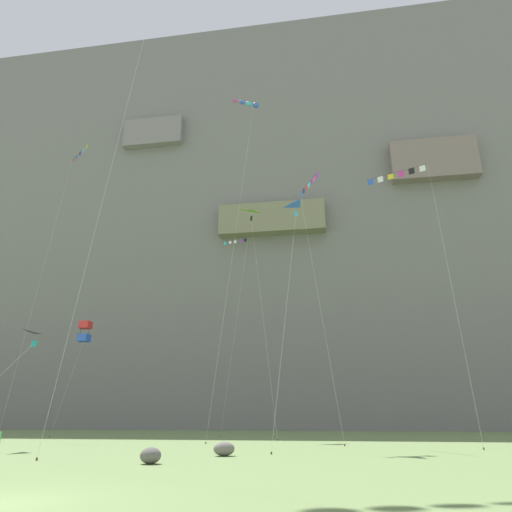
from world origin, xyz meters
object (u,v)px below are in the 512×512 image
kite_banner_mid_left (400,186)px  kite_windsock_high_center (249,106)px  boulder_foreground_left (224,449)px  kite_box_upper_mid (85,332)px  kite_delta_high_left (254,218)px  kite_banner_mid_center (235,261)px  kite_delta_front_field (39,344)px  kite_banner_upper_right (310,200)px  kite_delta_far_left (299,219)px  kite_banner_upper_left (74,174)px  boulder_foreground_right (151,456)px

kite_banner_mid_left → kite_windsock_high_center: 17.27m
boulder_foreground_left → kite_windsock_high_center: size_ratio=0.04×
kite_box_upper_mid → kite_delta_high_left: 21.79m
kite_banner_mid_left → kite_banner_mid_center: bearing=134.8°
kite_delta_front_field → kite_banner_upper_right: bearing=25.8°
kite_banner_mid_left → kite_windsock_high_center: bearing=163.6°
kite_banner_mid_center → kite_banner_upper_right: (9.16, -14.07, -0.00)m
kite_banner_upper_right → kite_delta_far_left: bearing=-101.3°
kite_banner_mid_left → kite_box_upper_mid: size_ratio=1.70×
kite_banner_mid_center → kite_banner_upper_left: bearing=-166.3°
kite_banner_mid_left → kite_delta_high_left: 15.84m
boulder_foreground_right → kite_windsock_high_center: (0.95, 16.47, 29.43)m
kite_banner_upper_right → kite_banner_upper_left: bearing=161.2°
boulder_foreground_right → kite_banner_upper_right: 24.37m
kite_banner_mid_left → kite_delta_high_left: kite_delta_high_left is taller
kite_box_upper_mid → kite_delta_far_left: 28.60m
boulder_foreground_right → kite_banner_upper_right: (6.36, 14.90, 18.21)m
boulder_foreground_left → kite_box_upper_mid: 31.47m
kite_delta_high_left → kite_delta_front_field: kite_delta_high_left is taller
boulder_foreground_left → boulder_foreground_right: boulder_foreground_left is taller
boulder_foreground_right → kite_delta_front_field: size_ratio=0.16×
kite_banner_mid_left → kite_delta_front_field: size_ratio=3.14×
boulder_foreground_right → kite_banner_mid_center: size_ratio=0.05×
kite_banner_mid_left → kite_delta_high_left: size_ratio=0.92×
kite_windsock_high_center → kite_banner_upper_right: size_ratio=1.50×
boulder_foreground_right → kite_delta_high_left: 29.91m
kite_windsock_high_center → kite_banner_mid_center: bearing=106.7°
boulder_foreground_right → kite_delta_high_left: bearing=88.7°
kite_box_upper_mid → kite_delta_high_left: kite_delta_high_left is taller
kite_box_upper_mid → kite_windsock_high_center: 28.97m
boulder_foreground_left → kite_delta_far_left: kite_delta_far_left is taller
kite_delta_front_field → kite_delta_far_left: (15.89, 4.19, 9.15)m
boulder_foreground_left → kite_delta_high_left: kite_delta_high_left is taller
boulder_foreground_right → kite_banner_mid_left: size_ratio=0.05×
kite_box_upper_mid → kite_banner_upper_left: bearing=-154.9°
kite_banner_mid_left → kite_windsock_high_center: kite_windsock_high_center is taller
boulder_foreground_right → kite_box_upper_mid: (-18.38, 25.89, 10.01)m
kite_banner_upper_left → kite_box_upper_mid: bearing=25.1°
kite_delta_far_left → kite_delta_front_field: bearing=-165.2°
kite_windsock_high_center → kite_box_upper_mid: bearing=154.0°
kite_banner_mid_center → kite_delta_front_field: bearing=-108.7°
kite_delta_high_left → kite_banner_mid_left: bearing=-35.9°
boulder_foreground_left → kite_windsock_high_center: (-1.06, 12.36, 29.42)m
kite_delta_front_field → kite_windsock_high_center: kite_windsock_high_center is taller
boulder_foreground_right → kite_delta_far_left: kite_delta_far_left is taller
kite_banner_upper_left → kite_banner_upper_right: kite_banner_upper_left is taller
kite_delta_high_left → kite_windsock_high_center: 10.78m
kite_delta_high_left → kite_delta_far_left: size_ratio=1.34×
kite_box_upper_mid → kite_banner_upper_right: bearing=-24.0°
kite_banner_upper_left → kite_windsock_high_center: kite_banner_upper_left is taller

